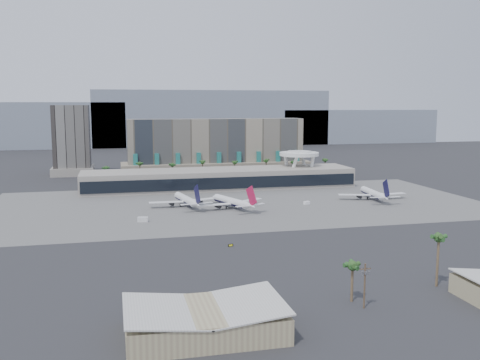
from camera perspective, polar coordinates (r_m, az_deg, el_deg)
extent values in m
plane|color=#232326|center=(233.35, 3.02, -4.97)|extent=(900.00, 900.00, 0.00)
cube|color=#5B5B59|center=(285.43, -0.07, -2.54)|extent=(260.00, 130.00, 0.06)
cube|color=gray|center=(698.31, -22.91, 5.39)|extent=(260.00, 60.00, 55.00)
cube|color=gray|center=(699.43, -3.05, 6.63)|extent=(300.00, 60.00, 70.00)
cube|color=gray|center=(761.17, 12.02, 5.65)|extent=(220.00, 60.00, 45.00)
cube|color=gray|center=(401.29, -2.59, 3.56)|extent=(130.00, 22.00, 42.00)
cube|color=gray|center=(400.91, -2.52, 1.25)|extent=(140.00, 30.00, 10.00)
cube|color=#21736D|center=(383.89, -11.08, 1.41)|extent=(3.00, 2.00, 18.00)
cube|color=#21736D|center=(384.73, -8.85, 1.48)|extent=(3.00, 2.00, 18.00)
cube|color=#21736D|center=(386.14, -6.63, 1.54)|extent=(3.00, 2.00, 18.00)
cube|color=#21736D|center=(388.14, -4.43, 1.61)|extent=(3.00, 2.00, 18.00)
cube|color=#21736D|center=(390.70, -2.25, 1.67)|extent=(3.00, 2.00, 18.00)
cube|color=#21736D|center=(393.81, -0.11, 1.72)|extent=(3.00, 2.00, 18.00)
cube|color=#21736D|center=(397.47, 2.00, 1.78)|extent=(3.00, 2.00, 18.00)
cube|color=#21736D|center=(401.65, 4.07, 1.83)|extent=(3.00, 2.00, 18.00)
cube|color=#21736D|center=(406.34, 6.09, 1.87)|extent=(3.00, 2.00, 18.00)
cube|color=black|center=(420.14, -17.50, 4.08)|extent=(26.00, 26.00, 52.00)
cube|color=#ADA798|center=(422.23, -17.37, 0.96)|extent=(30.00, 30.00, 6.00)
cube|color=#ADA798|center=(337.56, -2.20, 0.14)|extent=(170.00, 32.00, 12.00)
cube|color=black|center=(321.90, -1.64, -0.34)|extent=(168.00, 0.60, 7.00)
cube|color=black|center=(336.63, -2.20, 1.36)|extent=(170.00, 12.00, 2.50)
cylinder|color=white|center=(365.21, 6.92, 1.48)|extent=(6.98, 6.99, 21.89)
cylinder|color=white|center=(361.05, 5.02, 1.43)|extent=(6.98, 6.99, 21.89)
cylinder|color=white|center=(349.07, 5.67, 1.19)|extent=(6.98, 6.99, 21.89)
cylinder|color=white|center=(353.38, 7.63, 1.25)|extent=(6.98, 6.99, 21.89)
cylinder|color=white|center=(356.18, 6.33, 2.78)|extent=(26.00, 26.00, 2.20)
cylinder|color=white|center=(356.06, 6.33, 2.99)|extent=(16.00, 16.00, 1.20)
cylinder|color=brown|center=(366.18, -14.08, 0.52)|extent=(0.70, 0.70, 12.00)
sphere|color=#2D5220|center=(365.50, -14.11, 1.41)|extent=(2.80, 2.80, 2.80)
cylinder|color=brown|center=(366.48, -10.64, 0.63)|extent=(0.70, 0.70, 12.00)
sphere|color=#2D5220|center=(365.79, -10.66, 1.52)|extent=(2.80, 2.80, 2.80)
cylinder|color=brown|center=(368.09, -7.22, 0.74)|extent=(0.70, 0.70, 12.00)
sphere|color=#2D5220|center=(367.41, -7.24, 1.62)|extent=(2.80, 2.80, 2.80)
cylinder|color=brown|center=(370.84, -3.99, 0.84)|extent=(0.70, 0.70, 12.00)
sphere|color=#2D5220|center=(370.17, -4.00, 1.72)|extent=(2.80, 2.80, 2.80)
cylinder|color=brown|center=(375.19, -0.52, 0.94)|extent=(0.70, 0.70, 12.00)
sphere|color=#2D5220|center=(374.52, -0.52, 1.81)|extent=(2.80, 2.80, 2.80)
cylinder|color=brown|center=(380.60, 2.71, 1.04)|extent=(0.70, 0.70, 12.00)
sphere|color=#2D5220|center=(379.94, 2.72, 1.89)|extent=(2.80, 2.80, 2.80)
cylinder|color=brown|center=(387.18, 5.84, 1.12)|extent=(0.70, 0.70, 12.00)
sphere|color=#2D5220|center=(386.54, 5.85, 1.96)|extent=(2.80, 2.80, 2.80)
cylinder|color=brown|center=(395.26, 9.00, 1.21)|extent=(0.70, 0.70, 12.00)
sphere|color=#2D5220|center=(394.63, 9.01, 2.03)|extent=(2.80, 2.80, 2.80)
cube|color=tan|center=(127.74, -3.79, -14.83)|extent=(36.00, 22.00, 6.00)
cube|color=silver|center=(125.43, -7.99, -13.65)|extent=(18.65, 22.60, 2.30)
cube|color=silver|center=(128.11, 0.27, -13.10)|extent=(18.65, 22.60, 2.30)
cylinder|color=#4C3826|center=(144.69, 13.15, -10.96)|extent=(0.44, 0.44, 12.00)
cube|color=#4C3826|center=(143.27, 13.21, -9.22)|extent=(3.20, 0.22, 0.22)
cylinder|color=slate|center=(142.89, 12.93, -9.68)|extent=(0.56, 0.56, 0.90)
cylinder|color=slate|center=(143.27, 13.26, -9.64)|extent=(0.56, 0.56, 0.90)
cylinder|color=slate|center=(143.66, 13.58, -9.60)|extent=(0.56, 0.56, 0.90)
cylinder|color=black|center=(142.60, 12.70, -9.18)|extent=(0.12, 0.12, 0.30)
cylinder|color=black|center=(143.81, 13.72, -9.07)|extent=(0.12, 0.12, 0.30)
cylinder|color=white|center=(280.46, -5.84, -2.05)|extent=(8.67, 26.73, 3.88)
cylinder|color=#110F34|center=(280.48, -5.84, -2.08)|extent=(8.50, 26.20, 3.80)
cone|color=white|center=(294.72, -6.75, -1.57)|extent=(4.62, 5.00, 3.88)
cone|color=white|center=(264.43, -4.69, -2.59)|extent=(5.42, 9.30, 3.88)
cube|color=white|center=(276.60, -7.88, -2.35)|extent=(17.56, 4.32, 0.34)
cube|color=white|center=(283.07, -3.72, -2.05)|extent=(17.62, 10.29, 0.34)
cylinder|color=black|center=(278.03, -7.33, -2.49)|extent=(2.81, 4.21, 2.13)
cylinder|color=black|center=(282.72, -4.31, -2.27)|extent=(2.81, 4.21, 2.13)
cube|color=#110F34|center=(262.19, -4.60, -1.57)|extent=(2.09, 8.75, 10.22)
cube|color=white|center=(262.07, -5.53, -2.59)|extent=(7.85, 2.48, 0.24)
cube|color=white|center=(264.88, -3.73, -2.46)|extent=(8.04, 4.50, 0.24)
cylinder|color=black|center=(290.62, -6.46, -2.25)|extent=(0.49, 0.49, 1.55)
cylinder|color=black|center=(279.11, -6.38, -2.68)|extent=(0.68, 0.68, 1.55)
cylinder|color=black|center=(280.99, -5.17, -2.59)|extent=(0.68, 0.68, 1.55)
cylinder|color=white|center=(273.41, -1.04, -2.28)|extent=(13.11, 26.13, 3.88)
cylinder|color=#110F34|center=(273.43, -1.04, -2.31)|extent=(12.85, 25.61, 3.81)
cone|color=white|center=(286.04, -2.71, -1.82)|extent=(5.19, 5.47, 3.88)
cone|color=white|center=(259.42, 1.03, -2.78)|extent=(6.76, 9.55, 3.88)
cube|color=white|center=(267.10, -2.85, -2.66)|extent=(17.87, 6.56, 0.34)
cube|color=white|center=(278.62, 0.91, -2.20)|extent=(16.78, 12.77, 0.34)
cylinder|color=black|center=(269.19, -2.37, -2.78)|extent=(3.39, 4.39, 2.14)
cylinder|color=black|center=(277.55, 0.36, -2.44)|extent=(3.39, 4.39, 2.14)
cube|color=#A8133B|center=(257.35, 1.22, -1.72)|extent=(3.61, 8.41, 10.23)
cube|color=white|center=(256.09, 0.36, -2.81)|extent=(8.05, 3.83, 0.24)
cube|color=white|center=(261.07, 1.94, -2.60)|extent=(7.83, 5.63, 0.24)
cylinder|color=black|center=(282.46, -2.19, -2.51)|extent=(0.49, 0.49, 1.55)
cylinder|color=black|center=(271.45, -1.48, -2.94)|extent=(0.68, 0.68, 1.55)
cylinder|color=black|center=(274.80, -0.38, -2.80)|extent=(0.68, 0.68, 1.55)
cylinder|color=white|center=(307.44, 13.92, -1.36)|extent=(6.26, 26.68, 3.88)
cylinder|color=#110F34|center=(307.46, 13.92, -1.38)|extent=(6.14, 26.14, 3.80)
cone|color=white|center=(321.36, 12.92, -0.92)|extent=(4.26, 4.69, 3.88)
cone|color=white|center=(291.84, 15.17, -1.84)|extent=(4.65, 9.04, 3.88)
cube|color=white|center=(302.84, 12.11, -1.55)|extent=(17.81, 8.86, 0.34)
cube|color=white|center=(310.78, 15.81, -1.44)|extent=(17.78, 5.91, 0.34)
cylinder|color=black|center=(304.45, 12.59, -1.70)|extent=(2.48, 4.05, 2.13)
cylinder|color=black|center=(310.22, 15.27, -1.61)|extent=(2.48, 4.05, 2.13)
cube|color=#110F34|center=(289.72, 15.32, -0.91)|extent=(1.28, 8.81, 10.20)
cube|color=white|center=(289.20, 14.45, -1.81)|extent=(8.03, 3.85, 0.24)
cube|color=white|center=(292.63, 16.03, -1.75)|extent=(7.85, 2.51, 0.24)
cylinder|color=black|center=(317.33, 13.21, -1.54)|extent=(0.48, 0.48, 1.55)
cylinder|color=black|center=(305.86, 13.43, -1.90)|extent=(0.68, 0.68, 1.55)
cylinder|color=black|center=(308.17, 14.51, -1.87)|extent=(0.68, 0.68, 1.55)
cube|color=silver|center=(245.60, -10.32, -4.16)|extent=(4.94, 3.03, 2.26)
cube|color=white|center=(285.56, 7.13, -2.43)|extent=(3.71, 2.93, 1.67)
cube|color=black|center=(200.98, -1.01, -6.97)|extent=(2.05, 0.93, 0.94)
cube|color=yellow|center=(200.82, -1.00, -6.98)|extent=(1.44, 0.53, 0.56)
cylinder|color=black|center=(200.87, -1.22, -7.04)|extent=(0.11, 0.11, 0.56)
cylinder|color=black|center=(201.18, -0.80, -7.01)|extent=(0.11, 0.11, 0.56)
cylinder|color=brown|center=(148.95, 11.86, -10.71)|extent=(0.70, 0.70, 10.26)
sphere|color=#2D5220|center=(147.48, 11.92, -8.94)|extent=(2.80, 2.80, 2.80)
cylinder|color=brown|center=(166.90, 20.33, -8.17)|extent=(0.70, 0.70, 14.83)
sphere|color=#2D5220|center=(165.11, 20.45, -5.80)|extent=(2.80, 2.80, 2.80)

